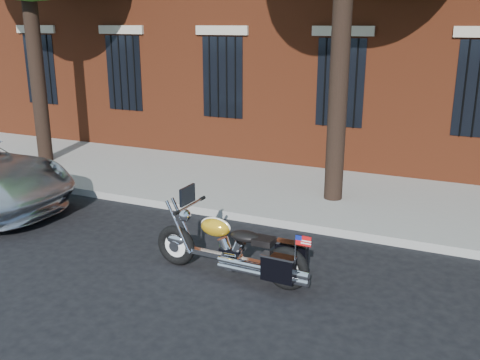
% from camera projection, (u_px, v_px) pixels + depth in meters
% --- Properties ---
extents(ground, '(120.00, 120.00, 0.00)m').
position_uv_depth(ground, '(253.00, 256.00, 8.40)').
color(ground, black).
rests_on(ground, ground).
extents(curb, '(40.00, 0.16, 0.15)m').
position_uv_depth(curb, '(283.00, 223.00, 9.59)').
color(curb, gray).
rests_on(curb, ground).
extents(sidewalk, '(40.00, 3.60, 0.15)m').
position_uv_depth(sidewalk, '(314.00, 193.00, 11.23)').
color(sidewalk, gray).
rests_on(sidewalk, ground).
extents(motorcycle, '(2.51, 0.74, 1.27)m').
position_uv_depth(motorcycle, '(236.00, 251.00, 7.54)').
color(motorcycle, black).
rests_on(motorcycle, ground).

